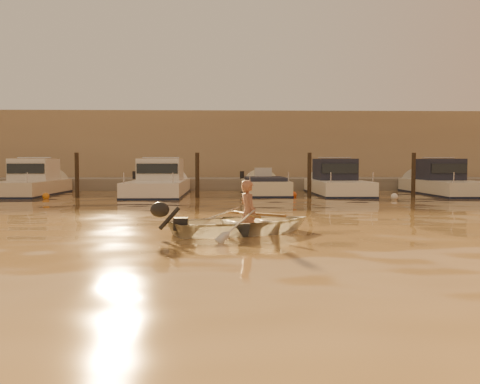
{
  "coord_description": "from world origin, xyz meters",
  "views": [
    {
      "loc": [
        0.97,
        -9.94,
        1.58
      ],
      "look_at": [
        1.43,
        4.9,
        0.75
      ],
      "focal_mm": 40.0,
      "sensor_mm": 36.0,
      "label": 1
    }
  ],
  "objects_px": {
    "moored_boat_1": "(30,182)",
    "moored_boat_5": "(443,182)",
    "dinghy": "(244,223)",
    "moored_boat_4": "(337,182)",
    "person": "(248,213)",
    "moored_boat_3": "(265,190)",
    "moored_boat_2": "(159,182)",
    "waterfront_building": "(210,150)"
  },
  "relations": [
    {
      "from": "person",
      "to": "moored_boat_3",
      "type": "height_order",
      "value": "person"
    },
    {
      "from": "moored_boat_4",
      "to": "dinghy",
      "type": "bearing_deg",
      "value": -109.86
    },
    {
      "from": "moored_boat_4",
      "to": "waterfront_building",
      "type": "distance_m",
      "value": 12.91
    },
    {
      "from": "moored_boat_1",
      "to": "moored_boat_2",
      "type": "bearing_deg",
      "value": 0.0
    },
    {
      "from": "person",
      "to": "waterfront_building",
      "type": "bearing_deg",
      "value": -19.67
    },
    {
      "from": "dinghy",
      "to": "moored_boat_4",
      "type": "xyz_separation_m",
      "value": [
        5.09,
        14.1,
        0.4
      ]
    },
    {
      "from": "dinghy",
      "to": "moored_boat_5",
      "type": "bearing_deg",
      "value": -59.44
    },
    {
      "from": "moored_boat_2",
      "to": "moored_boat_1",
      "type": "bearing_deg",
      "value": 180.0
    },
    {
      "from": "moored_boat_1",
      "to": "moored_boat_2",
      "type": "distance_m",
      "value": 6.17
    },
    {
      "from": "moored_boat_3",
      "to": "moored_boat_1",
      "type": "bearing_deg",
      "value": 180.0
    },
    {
      "from": "moored_boat_1",
      "to": "moored_boat_2",
      "type": "height_order",
      "value": "same"
    },
    {
      "from": "moored_boat_3",
      "to": "waterfront_building",
      "type": "xyz_separation_m",
      "value": [
        -2.97,
        11.0,
        2.17
      ]
    },
    {
      "from": "moored_boat_2",
      "to": "moored_boat_4",
      "type": "relative_size",
      "value": 1.19
    },
    {
      "from": "person",
      "to": "moored_boat_5",
      "type": "bearing_deg",
      "value": -59.27
    },
    {
      "from": "dinghy",
      "to": "moored_boat_3",
      "type": "distance_m",
      "value": 14.19
    },
    {
      "from": "moored_boat_2",
      "to": "waterfront_building",
      "type": "relative_size",
      "value": 0.18
    },
    {
      "from": "person",
      "to": "moored_boat_4",
      "type": "xyz_separation_m",
      "value": [
        5.0,
        14.06,
        0.18
      ]
    },
    {
      "from": "person",
      "to": "moored_boat_3",
      "type": "distance_m",
      "value": 14.14
    },
    {
      "from": "moored_boat_5",
      "to": "moored_boat_2",
      "type": "bearing_deg",
      "value": 180.0
    },
    {
      "from": "waterfront_building",
      "to": "moored_boat_2",
      "type": "bearing_deg",
      "value": -101.08
    },
    {
      "from": "waterfront_building",
      "to": "moored_boat_4",
      "type": "bearing_deg",
      "value": -59.34
    },
    {
      "from": "moored_boat_2",
      "to": "person",
      "type": "bearing_deg",
      "value": -75.36
    },
    {
      "from": "person",
      "to": "moored_boat_1",
      "type": "xyz_separation_m",
      "value": [
        -9.85,
        14.06,
        0.18
      ]
    },
    {
      "from": "moored_boat_5",
      "to": "waterfront_building",
      "type": "xyz_separation_m",
      "value": [
        -11.79,
        11.0,
        1.77
      ]
    },
    {
      "from": "moored_boat_2",
      "to": "moored_boat_4",
      "type": "distance_m",
      "value": 8.67
    },
    {
      "from": "moored_boat_3",
      "to": "moored_boat_4",
      "type": "bearing_deg",
      "value": 0.0
    },
    {
      "from": "dinghy",
      "to": "person",
      "type": "height_order",
      "value": "person"
    },
    {
      "from": "person",
      "to": "waterfront_building",
      "type": "height_order",
      "value": "waterfront_building"
    },
    {
      "from": "dinghy",
      "to": "moored_boat_4",
      "type": "bearing_deg",
      "value": -43.0
    },
    {
      "from": "person",
      "to": "moored_boat_5",
      "type": "relative_size",
      "value": 0.2
    },
    {
      "from": "dinghy",
      "to": "waterfront_building",
      "type": "distance_m",
      "value": 25.24
    },
    {
      "from": "moored_boat_2",
      "to": "moored_boat_4",
      "type": "height_order",
      "value": "same"
    },
    {
      "from": "moored_boat_1",
      "to": "waterfront_building",
      "type": "distance_m",
      "value": 13.91
    },
    {
      "from": "dinghy",
      "to": "moored_boat_5",
      "type": "xyz_separation_m",
      "value": [
        10.36,
        14.1,
        0.4
      ]
    },
    {
      "from": "dinghy",
      "to": "moored_boat_5",
      "type": "height_order",
      "value": "moored_boat_5"
    },
    {
      "from": "person",
      "to": "moored_boat_5",
      "type": "distance_m",
      "value": 17.41
    },
    {
      "from": "dinghy",
      "to": "moored_boat_3",
      "type": "bearing_deg",
      "value": -29.37
    },
    {
      "from": "moored_boat_1",
      "to": "moored_boat_3",
      "type": "bearing_deg",
      "value": 0.0
    },
    {
      "from": "moored_boat_1",
      "to": "moored_boat_4",
      "type": "xyz_separation_m",
      "value": [
        14.85,
        0.0,
        0.0
      ]
    },
    {
      "from": "moored_boat_4",
      "to": "waterfront_building",
      "type": "height_order",
      "value": "waterfront_building"
    },
    {
      "from": "moored_boat_1",
      "to": "moored_boat_5",
      "type": "distance_m",
      "value": 20.12
    },
    {
      "from": "moored_boat_5",
      "to": "moored_boat_4",
      "type": "bearing_deg",
      "value": 180.0
    }
  ]
}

